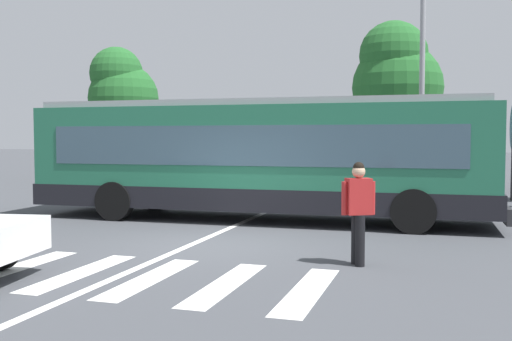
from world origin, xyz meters
TOP-DOWN VIEW (x-y plane):
  - ground_plane at (0.00, 0.00)m, footprint 160.00×160.00m
  - city_transit_bus at (-0.16, 3.63)m, footprint 11.81×2.79m
  - pedestrian_crossing_street at (3.02, -1.06)m, footprint 0.53×0.41m
  - parked_car_white at (-2.76, 15.54)m, footprint 1.93×4.53m
  - parked_car_blue at (0.04, 15.65)m, footprint 1.88×4.50m
  - parked_car_black at (2.61, 15.32)m, footprint 2.23×4.65m
  - parked_car_charcoal at (5.50, 15.68)m, footprint 2.14×4.62m
  - twin_arm_street_lamp at (3.67, 12.11)m, footprint 4.69×0.32m
  - background_tree_left at (-11.65, 16.68)m, footprint 3.66×3.66m
  - background_tree_right at (2.08, 21.65)m, footprint 4.85×4.85m
  - crosswalk_painted_stripes at (-0.46, -2.91)m, footprint 6.50×2.69m
  - lane_center_line at (-0.38, 2.00)m, footprint 0.16×24.00m

SIDE VIEW (x-z plane):
  - ground_plane at x=0.00m, z-range 0.00..0.00m
  - lane_center_line at x=-0.38m, z-range 0.00..0.01m
  - crosswalk_painted_stripes at x=-0.46m, z-range 0.00..0.01m
  - parked_car_white at x=-2.76m, z-range 0.09..1.44m
  - parked_car_blue at x=0.04m, z-range 0.09..1.44m
  - parked_car_black at x=2.61m, z-range 0.09..1.44m
  - parked_car_charcoal at x=5.50m, z-range 0.09..1.44m
  - pedestrian_crossing_street at x=3.02m, z-range 0.11..1.83m
  - city_transit_bus at x=-0.16m, z-range 0.06..3.12m
  - background_tree_left at x=-11.65m, z-range 1.13..7.98m
  - background_tree_right at x=2.08m, z-range 1.15..9.48m
  - twin_arm_street_lamp at x=3.67m, z-range 1.06..10.19m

